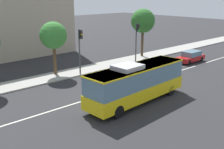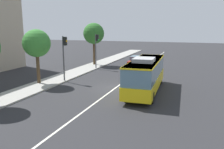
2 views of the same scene
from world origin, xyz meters
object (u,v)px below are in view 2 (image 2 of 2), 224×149
at_px(transit_bus, 146,74).
at_px(street_tree_kerbside_right, 94,34).
at_px(traffic_light_mid_block, 97,45).
at_px(sedan_red, 136,61).
at_px(street_tree_kerbside_left, 37,44).
at_px(traffic_light_far_corner, 64,51).

bearing_deg(transit_bus, street_tree_kerbside_right, 37.84).
relative_size(traffic_light_mid_block, street_tree_kerbside_right, 0.76).
height_order(sedan_red, street_tree_kerbside_left, street_tree_kerbside_left).
xyz_separation_m(transit_bus, sedan_red, (15.90, 4.89, -1.09)).
bearing_deg(sedan_red, traffic_light_far_corner, -17.33).
bearing_deg(transit_bus, traffic_light_far_corner, 80.58).
bearing_deg(street_tree_kerbside_right, transit_bus, -139.62).
bearing_deg(street_tree_kerbside_left, transit_bus, -85.90).
xyz_separation_m(transit_bus, traffic_light_far_corner, (1.15, 9.53, 1.75)).
distance_m(traffic_light_far_corner, street_tree_kerbside_right, 12.45).
xyz_separation_m(traffic_light_far_corner, street_tree_kerbside_right, (12.21, 1.84, 1.58)).
bearing_deg(sedan_red, transit_bus, 17.21).
xyz_separation_m(sedan_red, traffic_light_mid_block, (-5.68, 4.64, 2.84)).
xyz_separation_m(traffic_light_mid_block, street_tree_kerbside_right, (3.15, 1.84, 1.58)).
bearing_deg(traffic_light_far_corner, sedan_red, 67.01).
bearing_deg(street_tree_kerbside_right, traffic_light_far_corner, -171.44).
bearing_deg(street_tree_kerbside_left, traffic_light_far_corner, -47.71).
xyz_separation_m(transit_bus, street_tree_kerbside_left, (-0.84, 11.71, 2.64)).
xyz_separation_m(traffic_light_far_corner, street_tree_kerbside_left, (-1.99, 2.19, 0.88)).
xyz_separation_m(street_tree_kerbside_left, street_tree_kerbside_right, (14.20, -0.35, 0.69)).
bearing_deg(traffic_light_mid_block, traffic_light_far_corner, -88.36).
distance_m(traffic_light_mid_block, street_tree_kerbside_right, 3.97).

